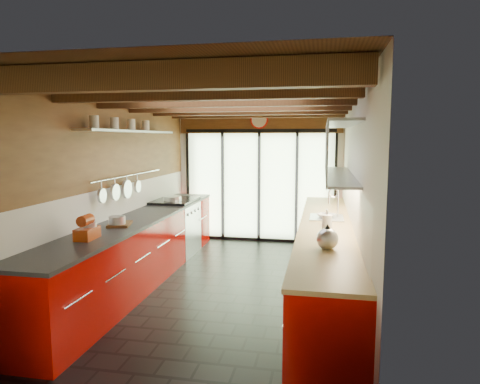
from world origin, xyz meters
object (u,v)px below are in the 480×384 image
(stand_mixer, at_px, (87,229))
(soap_bottle, at_px, (327,217))
(paper_towel, at_px, (327,226))
(kettle, at_px, (327,238))
(bowl, at_px, (326,216))

(stand_mixer, distance_m, soap_bottle, 2.82)
(paper_towel, height_order, soap_bottle, paper_towel)
(kettle, distance_m, soap_bottle, 1.14)
(paper_towel, bearing_deg, stand_mixer, -166.57)
(kettle, bearing_deg, paper_towel, 90.00)
(stand_mixer, relative_size, soap_bottle, 1.43)
(bowl, bearing_deg, stand_mixer, -145.40)
(soap_bottle, bearing_deg, paper_towel, -90.00)
(stand_mixer, xyz_separation_m, kettle, (2.54, 0.08, 0.01))
(soap_bottle, bearing_deg, kettle, -90.00)
(stand_mixer, bearing_deg, soap_bottle, 25.55)
(soap_bottle, distance_m, bowl, 0.54)
(soap_bottle, bearing_deg, bowl, 90.00)
(stand_mixer, distance_m, paper_towel, 2.61)
(bowl, bearing_deg, paper_towel, -90.00)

